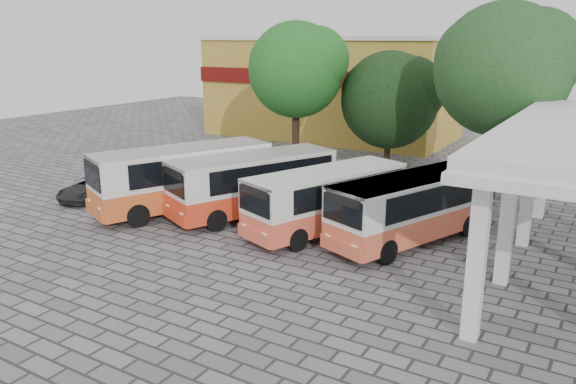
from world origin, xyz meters
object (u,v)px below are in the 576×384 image
Objects in this scene: bus_centre_right at (327,197)px; parked_car at (91,188)px; bus_far_left at (183,175)px; bus_far_right at (411,205)px; bus_centre_left at (254,181)px.

parked_car is (-13.03, -1.72, -1.02)m from bus_centre_right.
bus_far_left is 11.06m from bus_far_right.
bus_centre_right is 0.98× the size of bus_far_right.
bus_far_right is at bearing -4.75° from parked_car.
bus_far_left is 1.14× the size of bus_centre_right.
bus_far_left reaches higher than bus_centre_left.
bus_far_right is 16.79m from parked_car.
bus_centre_left is at bearing 43.65° from bus_far_left.
bus_centre_right is 1.99× the size of parked_car.
bus_centre_right is at bearing 19.55° from bus_centre_left.
bus_centre_right is 13.18m from parked_car.
bus_centre_left is 4.07m from bus_centre_right.
bus_centre_right is (4.06, -0.35, -0.09)m from bus_centre_left.
parked_car is at bearing -151.72° from bus_centre_right.
bus_centre_left is at bearing -156.50° from bus_far_right.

